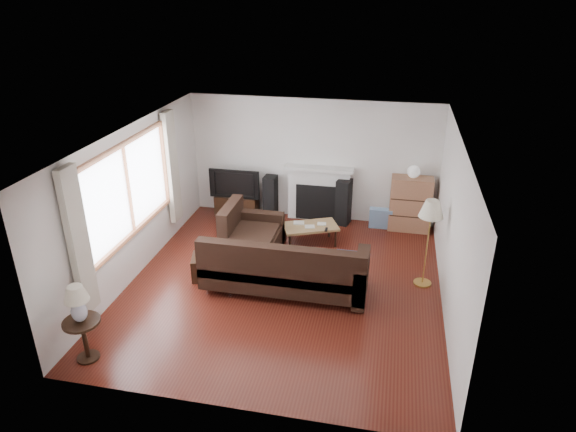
% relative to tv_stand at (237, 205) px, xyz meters
% --- Properties ---
extents(room, '(5.10, 5.60, 2.54)m').
position_rel_tv_stand_xyz_m(room, '(1.56, -2.50, 1.03)').
color(room, '#541C12').
rests_on(room, ground).
extents(window, '(0.12, 2.74, 1.54)m').
position_rel_tv_stand_xyz_m(window, '(-0.89, -2.70, 1.33)').
color(window, brown).
rests_on(window, room).
extents(curtain_near, '(0.10, 0.35, 2.10)m').
position_rel_tv_stand_xyz_m(curtain_near, '(-0.84, -4.22, 1.18)').
color(curtain_near, beige).
rests_on(curtain_near, room).
extents(curtain_far, '(0.10, 0.35, 2.10)m').
position_rel_tv_stand_xyz_m(curtain_far, '(-0.84, -1.18, 1.18)').
color(curtain_far, beige).
rests_on(curtain_far, room).
extents(fireplace, '(1.40, 0.26, 1.15)m').
position_rel_tv_stand_xyz_m(fireplace, '(1.71, 0.14, 0.35)').
color(fireplace, white).
rests_on(fireplace, room).
extents(tv_stand, '(0.88, 0.40, 0.44)m').
position_rel_tv_stand_xyz_m(tv_stand, '(0.00, 0.00, 0.00)').
color(tv_stand, black).
rests_on(tv_stand, ground).
extents(television, '(1.05, 0.14, 0.61)m').
position_rel_tv_stand_xyz_m(television, '(0.00, 0.00, 0.52)').
color(television, black).
rests_on(television, tv_stand).
extents(speaker_left, '(0.27, 0.32, 0.90)m').
position_rel_tv_stand_xyz_m(speaker_left, '(0.72, 0.05, 0.23)').
color(speaker_left, black).
rests_on(speaker_left, ground).
extents(speaker_right, '(0.32, 0.36, 0.95)m').
position_rel_tv_stand_xyz_m(speaker_right, '(2.24, 0.04, 0.25)').
color(speaker_right, black).
rests_on(speaker_right, ground).
extents(bookshelf, '(0.80, 0.38, 1.10)m').
position_rel_tv_stand_xyz_m(bookshelf, '(3.55, 0.03, 0.33)').
color(bookshelf, '#9D6748').
rests_on(bookshelf, ground).
extents(globe_lamp, '(0.24, 0.24, 0.24)m').
position_rel_tv_stand_xyz_m(globe_lamp, '(3.55, 0.03, 1.00)').
color(globe_lamp, white).
rests_on(globe_lamp, bookshelf).
extents(sectional_sofa, '(2.81, 2.05, 0.91)m').
position_rel_tv_stand_xyz_m(sectional_sofa, '(1.61, -2.63, 0.23)').
color(sectional_sofa, black).
rests_on(sectional_sofa, ground).
extents(coffee_table, '(1.13, 0.90, 0.39)m').
position_rel_tv_stand_xyz_m(coffee_table, '(1.74, -1.00, -0.03)').
color(coffee_table, '#9A784A').
rests_on(coffee_table, ground).
extents(footstool, '(0.56, 0.56, 0.39)m').
position_rel_tv_stand_xyz_m(footstool, '(0.24, -2.53, -0.03)').
color(footstool, black).
rests_on(footstool, ground).
extents(floor_lamp, '(0.50, 0.50, 1.49)m').
position_rel_tv_stand_xyz_m(floor_lamp, '(3.78, -2.01, 0.52)').
color(floor_lamp, '#B78D3F').
rests_on(floor_lamp, ground).
extents(side_table, '(0.48, 0.48, 0.60)m').
position_rel_tv_stand_xyz_m(side_table, '(-0.59, -4.80, 0.08)').
color(side_table, black).
rests_on(side_table, ground).
extents(table_lamp, '(0.31, 0.31, 0.51)m').
position_rel_tv_stand_xyz_m(table_lamp, '(-0.59, -4.80, 0.63)').
color(table_lamp, silver).
rests_on(table_lamp, side_table).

